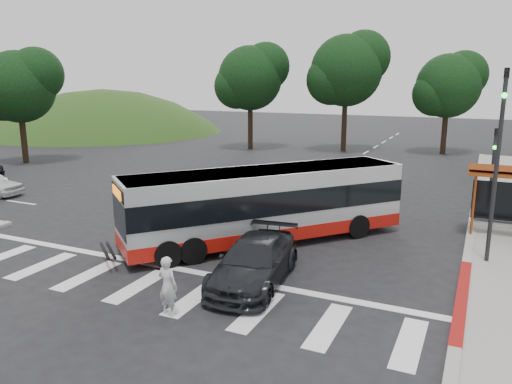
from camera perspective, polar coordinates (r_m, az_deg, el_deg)
The scene contains 14 objects.
ground at distance 19.73m, azimuth -4.37°, elevation -5.41°, with size 140.00×140.00×0.00m, color black.
curb_east at distance 25.08m, azimuth 23.59°, elevation -2.31°, with size 0.30×40.00×0.15m, color #9E9991.
curb_east_red at distance 15.57m, azimuth 22.45°, elevation -11.21°, with size 0.32×6.00×0.15m, color maroon.
hillside_nw at distance 62.30m, azimuth -16.87°, elevation 6.61°, with size 44.00×44.00×10.00m, color #284516.
crosswalk_ladder at distance 15.84m, azimuth -13.35°, elevation -10.41°, with size 18.00×2.60×0.01m, color silver.
traffic_signal_ne_tall at distance 17.97m, azimuth 25.95°, elevation 4.24°, with size 0.18×0.37×6.50m.
traffic_signal_ne_short at distance 25.10m, azimuth 25.48°, elevation 3.14°, with size 0.18×0.37×4.00m.
tree_north_a at distance 43.84m, azimuth 10.41°, elevation 13.62°, with size 6.60×6.15×10.17m.
tree_north_b at distance 44.50m, azimuth 21.21°, elevation 11.34°, with size 5.72×5.33×8.43m.
tree_north_c at distance 44.69m, azimuth -0.54°, elevation 13.00°, with size 6.16×5.74×9.30m.
tree_west_a at distance 40.81m, azimuth -25.39°, elevation 10.92°, with size 5.72×5.33×8.43m.
transit_bus at distance 19.02m, azimuth 1.14°, elevation -1.63°, with size 2.37×10.94×2.83m, color #B9BBBE, non-canonical shape.
pedestrian at distance 13.60m, azimuth -10.06°, elevation -10.51°, with size 0.60×0.39×1.64m, color silver.
dark_sedan at distance 15.41m, azimuth -0.19°, elevation -7.97°, with size 1.93×4.76×1.38m, color black.
Camera 1 is at (9.20, -16.33, 6.16)m, focal length 35.00 mm.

